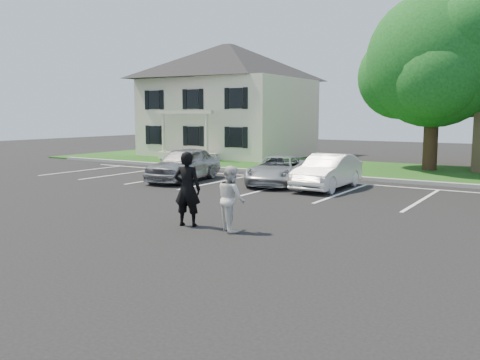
{
  "coord_description": "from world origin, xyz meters",
  "views": [
    {
      "loc": [
        6.64,
        -9.46,
        2.85
      ],
      "look_at": [
        0.0,
        1.0,
        1.25
      ],
      "focal_mm": 38.0,
      "sensor_mm": 36.0,
      "label": 1
    }
  ],
  "objects_px": {
    "tree": "(437,63)",
    "car_white_sedan": "(328,172)",
    "house": "(228,100)",
    "car_silver_west": "(184,164)",
    "man_white_shirt": "(231,199)",
    "man_black_suit": "(187,189)",
    "car_silver_minivan": "(278,170)"
  },
  "relations": [
    {
      "from": "tree",
      "to": "car_white_sedan",
      "type": "bearing_deg",
      "value": -103.56
    },
    {
      "from": "house",
      "to": "car_silver_west",
      "type": "bearing_deg",
      "value": -64.33
    },
    {
      "from": "man_white_shirt",
      "to": "house",
      "type": "bearing_deg",
      "value": -20.43
    },
    {
      "from": "car_white_sedan",
      "to": "tree",
      "type": "bearing_deg",
      "value": 76.1
    },
    {
      "from": "man_black_suit",
      "to": "car_silver_minivan",
      "type": "xyz_separation_m",
      "value": [
        -1.74,
        8.14,
        -0.38
      ]
    },
    {
      "from": "tree",
      "to": "car_white_sedan",
      "type": "relative_size",
      "value": 2.18
    },
    {
      "from": "tree",
      "to": "man_black_suit",
      "type": "bearing_deg",
      "value": -98.62
    },
    {
      "from": "house",
      "to": "tree",
      "type": "bearing_deg",
      "value": -10.81
    },
    {
      "from": "car_silver_minivan",
      "to": "man_black_suit",
      "type": "bearing_deg",
      "value": -92.02
    },
    {
      "from": "tree",
      "to": "car_white_sedan",
      "type": "distance_m",
      "value": 9.96
    },
    {
      "from": "car_silver_west",
      "to": "car_white_sedan",
      "type": "distance_m",
      "value": 6.25
    },
    {
      "from": "car_silver_minivan",
      "to": "car_white_sedan",
      "type": "bearing_deg",
      "value": -15.51
    },
    {
      "from": "tree",
      "to": "man_white_shirt",
      "type": "relative_size",
      "value": 5.43
    },
    {
      "from": "man_black_suit",
      "to": "car_silver_minivan",
      "type": "height_order",
      "value": "man_black_suit"
    },
    {
      "from": "tree",
      "to": "man_white_shirt",
      "type": "height_order",
      "value": "tree"
    },
    {
      "from": "tree",
      "to": "car_silver_west",
      "type": "xyz_separation_m",
      "value": [
        -8.21,
        -9.65,
        -4.62
      ]
    },
    {
      "from": "house",
      "to": "man_black_suit",
      "type": "bearing_deg",
      "value": -58.97
    },
    {
      "from": "house",
      "to": "car_silver_minivan",
      "type": "relative_size",
      "value": 2.45
    },
    {
      "from": "tree",
      "to": "house",
      "type": "bearing_deg",
      "value": 169.19
    },
    {
      "from": "tree",
      "to": "man_white_shirt",
      "type": "xyz_separation_m",
      "value": [
        -1.26,
        -16.5,
        -4.54
      ]
    },
    {
      "from": "house",
      "to": "car_silver_west",
      "type": "relative_size",
      "value": 2.41
    },
    {
      "from": "house",
      "to": "car_white_sedan",
      "type": "bearing_deg",
      "value": -42.93
    },
    {
      "from": "house",
      "to": "car_silver_west",
      "type": "xyz_separation_m",
      "value": [
        5.94,
        -12.35,
        -3.1
      ]
    },
    {
      "from": "house",
      "to": "car_silver_west",
      "type": "height_order",
      "value": "house"
    },
    {
      "from": "man_white_shirt",
      "to": "car_white_sedan",
      "type": "relative_size",
      "value": 0.4
    },
    {
      "from": "house",
      "to": "car_white_sedan",
      "type": "xyz_separation_m",
      "value": [
        12.09,
        -11.24,
        -3.16
      ]
    },
    {
      "from": "house",
      "to": "car_silver_minivan",
      "type": "distance_m",
      "value": 15.28
    },
    {
      "from": "car_silver_west",
      "to": "car_white_sedan",
      "type": "xyz_separation_m",
      "value": [
        6.15,
        1.11,
        -0.06
      ]
    },
    {
      "from": "man_white_shirt",
      "to": "car_silver_west",
      "type": "bearing_deg",
      "value": -8.86
    },
    {
      "from": "tree",
      "to": "car_silver_west",
      "type": "height_order",
      "value": "tree"
    },
    {
      "from": "house",
      "to": "man_black_suit",
      "type": "distance_m",
      "value": 22.73
    },
    {
      "from": "house",
      "to": "tree",
      "type": "relative_size",
      "value": 1.17
    }
  ]
}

